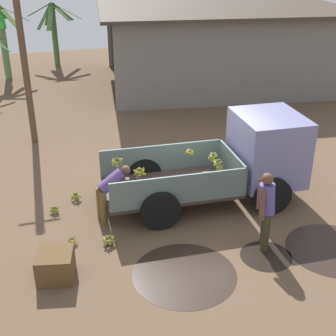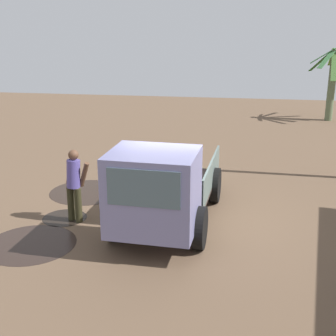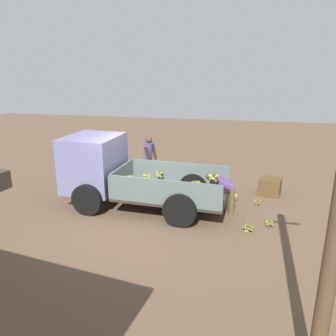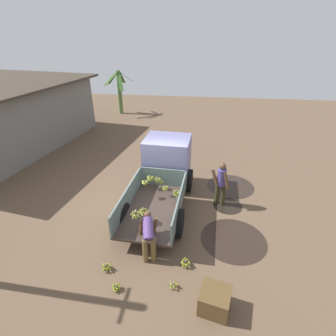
{
  "view_description": "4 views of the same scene",
  "coord_description": "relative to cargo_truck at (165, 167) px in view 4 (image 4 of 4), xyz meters",
  "views": [
    {
      "loc": [
        -3.78,
        -9.38,
        5.65
      ],
      "look_at": [
        -0.97,
        -0.44,
        1.08
      ],
      "focal_mm": 50.0,
      "sensor_mm": 36.0,
      "label": 1
    },
    {
      "loc": [
        9.92,
        1.23,
        4.42
      ],
      "look_at": [
        -0.94,
        -0.49,
        0.93
      ],
      "focal_mm": 50.0,
      "sensor_mm": 36.0,
      "label": 2
    },
    {
      "loc": [
        -2.61,
        8.19,
        3.88
      ],
      "look_at": [
        -0.75,
        -0.23,
        1.26
      ],
      "focal_mm": 35.0,
      "sensor_mm": 36.0,
      "label": 3
    },
    {
      "loc": [
        -7.57,
        -1.6,
        5.58
      ],
      "look_at": [
        0.9,
        -0.49,
        1.11
      ],
      "focal_mm": 28.0,
      "sensor_mm": 36.0,
      "label": 4
    }
  ],
  "objects": [
    {
      "name": "ground",
      "position": [
        -1.04,
        0.36,
        -1.06
      ],
      "size": [
        36.0,
        36.0,
        0.0
      ],
      "primitive_type": "plane",
      "color": "brown"
    },
    {
      "name": "banana_bunch_on_ground_3",
      "position": [
        -4.0,
        0.99,
        -0.93
      ],
      "size": [
        0.27,
        0.26,
        0.21
      ],
      "color": "brown",
      "rests_on": "ground"
    },
    {
      "name": "banana_bunch_on_ground_0",
      "position": [
        -3.6,
        -1.06,
        -0.93
      ],
      "size": [
        0.28,
        0.29,
        0.22
      ],
      "color": "brown",
      "rests_on": "ground"
    },
    {
      "name": "banana_bunch_on_ground_2",
      "position": [
        -4.55,
        0.55,
        -0.96
      ],
      "size": [
        0.24,
        0.23,
        0.17
      ],
      "color": "brown",
      "rests_on": "ground"
    },
    {
      "name": "banana_palm_2",
      "position": [
        10.48,
        4.85,
        0.59
      ],
      "size": [
        2.13,
        1.95,
        3.11
      ],
      "color": "#54773D",
      "rests_on": "ground"
    },
    {
      "name": "mud_patch_0",
      "position": [
        -2.42,
        -2.42,
        -1.05
      ],
      "size": [
        1.97,
        1.97,
        0.01
      ],
      "primitive_type": "cylinder",
      "color": "black",
      "rests_on": "ground"
    },
    {
      "name": "mud_patch_2",
      "position": [
        0.71,
        -2.58,
        -1.05
      ],
      "size": [
        1.88,
        1.88,
        0.01
      ],
      "primitive_type": "cylinder",
      "color": "#2D211C",
      "rests_on": "ground"
    },
    {
      "name": "person_worker_loading",
      "position": [
        -3.31,
        -0.01,
        -0.33
      ],
      "size": [
        0.82,
        0.6,
        1.2
      ],
      "rotation": [
        0.0,
        0.0,
        0.23
      ],
      "color": "brown",
      "rests_on": "ground"
    },
    {
      "name": "wooden_crate_0",
      "position": [
        -4.72,
        -1.78,
        -0.79
      ],
      "size": [
        0.78,
        0.78,
        0.54
      ],
      "primitive_type": "cube",
      "rotation": [
        0.0,
        0.0,
        1.35
      ],
      "color": "brown",
      "rests_on": "ground"
    },
    {
      "name": "mud_patch_1",
      "position": [
        -0.69,
        -2.38,
        -1.05
      ],
      "size": [
        1.03,
        1.03,
        0.01
      ],
      "primitive_type": "cylinder",
      "color": "black",
      "rests_on": "ground"
    },
    {
      "name": "person_foreground_visitor",
      "position": [
        -0.61,
        -2.06,
        -0.13
      ],
      "size": [
        0.5,
        0.69,
        1.67
      ],
      "rotation": [
        0.0,
        0.0,
        2.73
      ],
      "color": "#33301B",
      "rests_on": "ground"
    },
    {
      "name": "cargo_truck",
      "position": [
        0.0,
        0.0,
        0.0
      ],
      "size": [
        4.74,
        2.21,
        2.03
      ],
      "rotation": [
        0.0,
        0.0,
        -0.06
      ],
      "color": "#372B26",
      "rests_on": "ground"
    },
    {
      "name": "banana_bunch_on_ground_1",
      "position": [
        -4.31,
        -0.81,
        -0.96
      ],
      "size": [
        0.21,
        0.21,
        0.17
      ],
      "color": "brown",
      "rests_on": "ground"
    }
  ]
}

